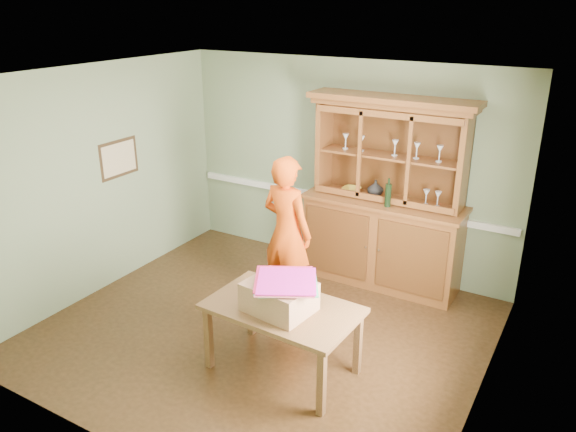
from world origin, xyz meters
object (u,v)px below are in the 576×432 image
Objects in this scene: cardboard_box at (279,297)px; dining_table at (282,314)px; person at (287,232)px; china_hutch at (384,221)px.

dining_table is at bearing 94.94° from cardboard_box.
person is at bearing 117.35° from cardboard_box.
china_hutch is at bearing 86.70° from cardboard_box.
cardboard_box is 1.38m from person.
cardboard_box is at bearing -93.30° from china_hutch.
cardboard_box is (0.01, -0.07, 0.22)m from dining_table.
china_hutch is 1.62× the size of dining_table.
china_hutch is at bearing 89.18° from dining_table.
person is at bearing -126.37° from china_hutch.
dining_table is 1.35m from person.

